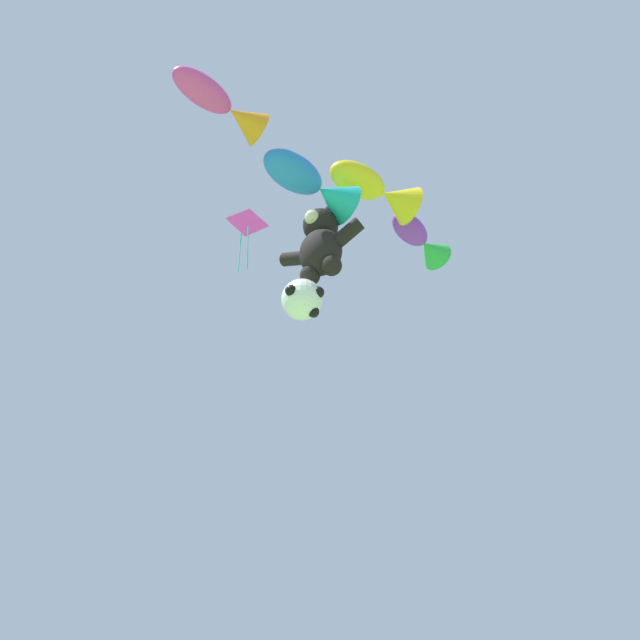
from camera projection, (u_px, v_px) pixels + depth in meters
teddy_bear_kite at (320, 244)px, 11.62m from camera, size 2.24×0.99×2.28m
soccer_ball_kite at (303, 299)px, 10.78m from camera, size 1.00×1.00×0.92m
fish_kite_violet at (421, 240)px, 14.26m from camera, size 1.17×2.23×0.91m
fish_kite_goldfin at (378, 190)px, 12.96m from camera, size 2.02×2.63×1.09m
fish_kite_cobalt at (314, 185)px, 11.60m from camera, size 1.72×2.51×1.06m
fish_kite_magenta at (224, 106)px, 11.01m from camera, size 1.39×2.28×0.83m
diamond_kite at (247, 226)px, 15.17m from camera, size 0.95×0.97×2.76m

